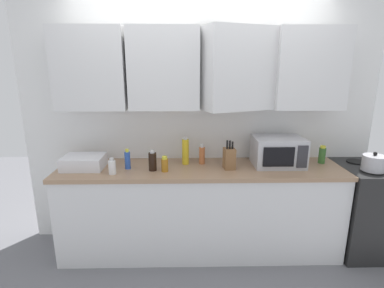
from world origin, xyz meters
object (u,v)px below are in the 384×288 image
at_px(microwave, 278,151).
at_px(dish_rack, 84,162).
at_px(bottle_blue_cleaner, 128,160).
at_px(bottle_white_jar, 112,167).
at_px(bottle_spice_jar, 202,155).
at_px(bottle_yellow_mustard, 185,151).
at_px(bottle_amber_vinegar, 165,164).
at_px(bottle_green_oil, 322,155).
at_px(knife_block, 229,158).
at_px(kettle, 374,163).
at_px(bottle_soy_dark, 153,161).
at_px(stove_range, 374,208).

relative_size(microwave, dish_rack, 1.26).
distance_m(microwave, bottle_blue_cleaner, 1.46).
bearing_deg(microwave, bottle_white_jar, -172.00).
height_order(bottle_white_jar, bottle_spice_jar, bottle_spice_jar).
distance_m(bottle_yellow_mustard, bottle_blue_cleaner, 0.57).
height_order(bottle_amber_vinegar, bottle_yellow_mustard, bottle_yellow_mustard).
bearing_deg(dish_rack, microwave, 1.52).
xyz_separation_m(bottle_spice_jar, bottle_green_oil, (1.21, -0.00, -0.00)).
bearing_deg(bottle_green_oil, bottle_yellow_mustard, -179.87).
relative_size(knife_block, bottle_white_jar, 1.84).
height_order(kettle, knife_block, knife_block).
distance_m(knife_block, bottle_blue_cleaner, 0.97).
bearing_deg(bottle_soy_dark, dish_rack, 173.25).
relative_size(stove_range, microwave, 1.90).
relative_size(bottle_yellow_mustard, bottle_spice_jar, 1.38).
bearing_deg(dish_rack, bottle_amber_vinegar, -8.10).
bearing_deg(bottle_soy_dark, bottle_blue_cleaner, 168.25).
bearing_deg(bottle_amber_vinegar, dish_rack, 171.90).
height_order(knife_block, bottle_yellow_mustard, knife_block).
distance_m(kettle, bottle_white_jar, 2.40).
bearing_deg(bottle_yellow_mustard, kettle, -8.49).
height_order(microwave, bottle_yellow_mustard, microwave).
xyz_separation_m(bottle_blue_cleaner, bottle_green_oil, (1.93, 0.13, -0.00)).
bearing_deg(bottle_spice_jar, dish_rack, -174.65).
bearing_deg(bottle_green_oil, bottle_white_jar, -172.36).
xyz_separation_m(knife_block, bottle_amber_vinegar, (-0.61, -0.07, -0.04)).
bearing_deg(bottle_blue_cleaner, bottle_white_jar, -128.39).
height_order(bottle_blue_cleaner, bottle_spice_jar, bottle_spice_jar).
bearing_deg(bottle_spice_jar, bottle_green_oil, -0.19).
relative_size(stove_range, dish_rack, 2.40).
bearing_deg(knife_block, bottle_spice_jar, 148.86).
distance_m(knife_block, bottle_soy_dark, 0.73).
relative_size(bottle_amber_vinegar, bottle_spice_jar, 0.74).
height_order(stove_range, bottle_blue_cleaner, bottle_blue_cleaner).
xyz_separation_m(bottle_soy_dark, bottle_spice_jar, (0.47, 0.19, 0.00)).
bearing_deg(knife_block, bottle_soy_dark, -177.33).
distance_m(knife_block, bottle_amber_vinegar, 0.61).
bearing_deg(microwave, bottle_amber_vinegar, -171.66).
bearing_deg(bottle_blue_cleaner, bottle_amber_vinegar, -13.03).
xyz_separation_m(dish_rack, knife_block, (1.39, -0.05, 0.04)).
bearing_deg(bottle_spice_jar, bottle_amber_vinegar, -148.62).
distance_m(kettle, knife_block, 1.33).
distance_m(kettle, bottle_green_oil, 0.45).
xyz_separation_m(kettle, bottle_spice_jar, (-1.57, 0.27, 0.01)).
bearing_deg(bottle_soy_dark, kettle, -2.27).
height_order(kettle, bottle_yellow_mustard, bottle_yellow_mustard).
bearing_deg(bottle_green_oil, kettle, -35.77).
height_order(dish_rack, bottle_green_oil, bottle_green_oil).
relative_size(stove_range, bottle_amber_vinegar, 6.18).
distance_m(dish_rack, bottle_green_oil, 2.35).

